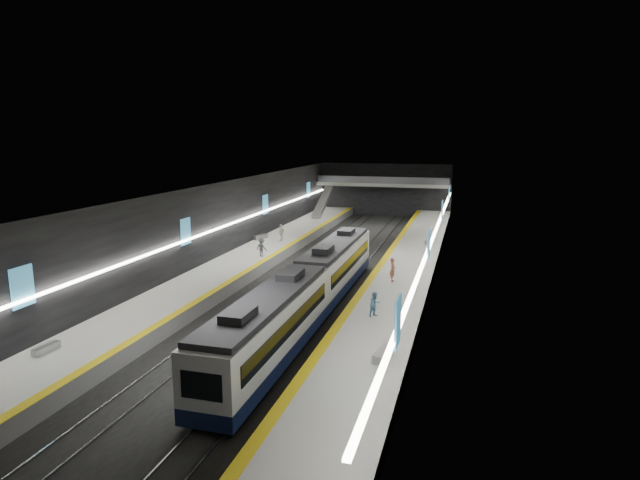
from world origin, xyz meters
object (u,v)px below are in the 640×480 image
(escalator, at_px, (323,202))
(passenger_left_b, at_px, (262,248))
(passenger_right_a, at_px, (393,270))
(bench_left_near, at_px, (46,349))
(bench_left_far, at_px, (260,237))
(train, at_px, (309,289))
(passenger_right_b, at_px, (375,305))
(passenger_left_a, at_px, (281,233))
(bench_right_far, at_px, (430,242))
(bench_right_near, at_px, (383,354))

(escalator, height_order, passenger_left_b, escalator)
(passenger_right_a, relative_size, passenger_left_b, 1.09)
(bench_left_near, bearing_deg, bench_left_far, 93.38)
(bench_left_near, height_order, passenger_left_b, passenger_left_b)
(train, bearing_deg, bench_left_far, 119.67)
(passenger_right_b, height_order, passenger_left_a, passenger_left_a)
(bench_right_far, xyz_separation_m, passenger_left_b, (-14.90, -10.46, 0.64))
(bench_left_near, bearing_deg, passenger_right_a, 52.07)
(escalator, relative_size, passenger_left_b, 4.56)
(bench_right_far, bearing_deg, bench_right_near, -79.50)
(escalator, relative_size, bench_right_far, 4.06)
(bench_left_near, relative_size, passenger_left_b, 0.91)
(passenger_left_a, bearing_deg, bench_right_far, 110.49)
(train, height_order, passenger_right_a, train)
(bench_left_far, distance_m, bench_right_far, 18.43)
(escalator, distance_m, bench_left_far, 18.97)
(passenger_right_a, bearing_deg, bench_right_near, 177.88)
(bench_right_far, bearing_deg, bench_left_far, -161.78)
(passenger_right_a, distance_m, passenger_right_b, 8.50)
(train, height_order, escalator, escalator)
(bench_left_near, relative_size, passenger_right_b, 1.00)
(bench_left_far, height_order, passenger_left_b, passenger_left_b)
(escalator, xyz_separation_m, bench_left_near, (-1.21, -51.09, -1.71))
(bench_left_near, distance_m, passenger_right_b, 18.98)
(escalator, xyz_separation_m, bench_left_far, (-1.98, -18.79, -1.66))
(train, bearing_deg, passenger_left_b, 123.52)
(bench_left_far, relative_size, passenger_right_a, 1.03)
(passenger_right_b, bearing_deg, bench_right_near, -127.86)
(bench_left_near, relative_size, passenger_right_a, 0.83)
(bench_left_near, relative_size, passenger_left_a, 0.88)
(escalator, height_order, bench_right_far, escalator)
(bench_right_far, distance_m, passenger_right_a, 15.97)
(passenger_left_a, bearing_deg, bench_right_near, 39.65)
(passenger_left_a, bearing_deg, passenger_right_b, 43.50)
(bench_right_near, relative_size, passenger_left_a, 1.07)
(escalator, height_order, passenger_left_a, escalator)
(train, distance_m, escalator, 41.06)
(train, relative_size, passenger_right_a, 15.74)
(bench_left_near, xyz_separation_m, passenger_right_a, (15.80, 18.86, 0.76))
(escalator, xyz_separation_m, passenger_right_a, (14.59, -32.22, -0.95))
(train, relative_size, bench_left_far, 15.30)
(bench_left_far, distance_m, passenger_left_a, 2.69)
(bench_right_far, relative_size, passenger_left_a, 1.09)
(passenger_right_b, bearing_deg, bench_left_far, 75.54)
(bench_right_far, relative_size, passenger_right_a, 1.03)
(train, xyz_separation_m, passenger_left_b, (-8.61, 13.00, -0.32))
(train, bearing_deg, passenger_left_a, 114.45)
(escalator, bearing_deg, bench_right_far, -45.12)
(bench_left_far, xyz_separation_m, bench_right_far, (18.27, 2.44, 0.00))
(passenger_right_b, bearing_deg, escalator, 58.15)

